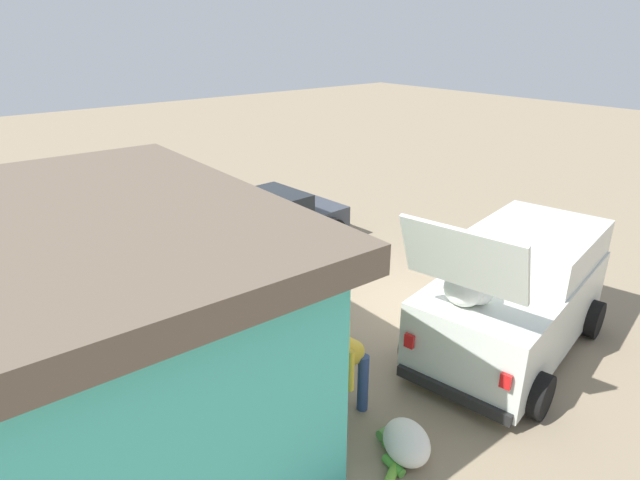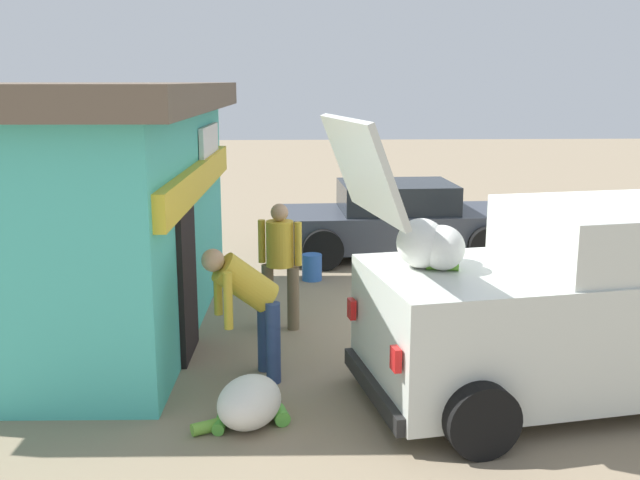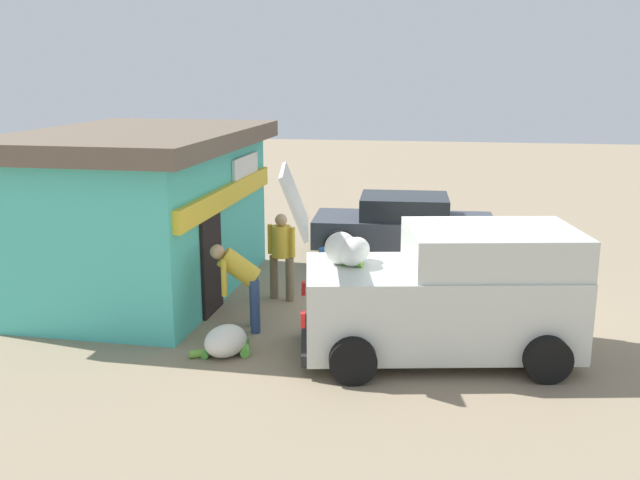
{
  "view_description": "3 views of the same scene",
  "coord_description": "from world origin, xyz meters",
  "px_view_note": "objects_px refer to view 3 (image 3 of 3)",
  "views": [
    {
      "loc": [
        -5.72,
        6.75,
        4.89
      ],
      "look_at": [
        1.24,
        1.02,
        1.21
      ],
      "focal_mm": 29.45,
      "sensor_mm": 36.0,
      "label": 1
    },
    {
      "loc": [
        -8.67,
        2.43,
        3.05
      ],
      "look_at": [
        0.56,
        2.03,
        1.03
      ],
      "focal_mm": 41.02,
      "sensor_mm": 36.0,
      "label": 2
    },
    {
      "loc": [
        -11.8,
        -0.1,
        4.06
      ],
      "look_at": [
        -0.13,
        1.81,
        1.2
      ],
      "focal_mm": 39.46,
      "sensor_mm": 36.0,
      "label": 3
    }
  ],
  "objects_px": {
    "vendor_standing": "(281,251)",
    "customer_bending": "(241,277)",
    "unloaded_banana_pile": "(226,342)",
    "paint_bucket": "(326,258)",
    "storefront_bar": "(143,210)",
    "delivery_van": "(447,292)",
    "parked_sedan": "(404,225)"
  },
  "relations": [
    {
      "from": "delivery_van",
      "to": "vendor_standing",
      "type": "relative_size",
      "value": 2.78
    },
    {
      "from": "storefront_bar",
      "to": "vendor_standing",
      "type": "xyz_separation_m",
      "value": [
        -0.1,
        -2.62,
        -0.64
      ]
    },
    {
      "from": "paint_bucket",
      "to": "parked_sedan",
      "type": "bearing_deg",
      "value": -43.58
    },
    {
      "from": "storefront_bar",
      "to": "paint_bucket",
      "type": "relative_size",
      "value": 14.06
    },
    {
      "from": "storefront_bar",
      "to": "unloaded_banana_pile",
      "type": "height_order",
      "value": "storefront_bar"
    },
    {
      "from": "unloaded_banana_pile",
      "to": "paint_bucket",
      "type": "bearing_deg",
      "value": -8.36
    },
    {
      "from": "delivery_van",
      "to": "customer_bending",
      "type": "bearing_deg",
      "value": 81.21
    },
    {
      "from": "delivery_van",
      "to": "unloaded_banana_pile",
      "type": "bearing_deg",
      "value": 100.09
    },
    {
      "from": "delivery_van",
      "to": "parked_sedan",
      "type": "distance_m",
      "value": 6.03
    },
    {
      "from": "delivery_van",
      "to": "paint_bucket",
      "type": "height_order",
      "value": "delivery_van"
    },
    {
      "from": "storefront_bar",
      "to": "paint_bucket",
      "type": "height_order",
      "value": "storefront_bar"
    },
    {
      "from": "unloaded_banana_pile",
      "to": "paint_bucket",
      "type": "distance_m",
      "value": 4.95
    },
    {
      "from": "customer_bending",
      "to": "parked_sedan",
      "type": "bearing_deg",
      "value": -23.0
    },
    {
      "from": "vendor_standing",
      "to": "customer_bending",
      "type": "relative_size",
      "value": 1.12
    },
    {
      "from": "parked_sedan",
      "to": "paint_bucket",
      "type": "distance_m",
      "value": 2.27
    },
    {
      "from": "delivery_van",
      "to": "vendor_standing",
      "type": "bearing_deg",
      "value": 53.98
    },
    {
      "from": "storefront_bar",
      "to": "customer_bending",
      "type": "distance_m",
      "value": 2.95
    },
    {
      "from": "parked_sedan",
      "to": "paint_bucket",
      "type": "bearing_deg",
      "value": 136.42
    },
    {
      "from": "storefront_bar",
      "to": "customer_bending",
      "type": "xyz_separation_m",
      "value": [
        -1.7,
        -2.31,
        -0.67
      ]
    },
    {
      "from": "vendor_standing",
      "to": "parked_sedan",
      "type": "bearing_deg",
      "value": -27.51
    },
    {
      "from": "vendor_standing",
      "to": "delivery_van",
      "type": "bearing_deg",
      "value": -126.02
    },
    {
      "from": "storefront_bar",
      "to": "parked_sedan",
      "type": "distance_m",
      "value": 6.03
    },
    {
      "from": "parked_sedan",
      "to": "unloaded_banana_pile",
      "type": "bearing_deg",
      "value": 160.86
    },
    {
      "from": "customer_bending",
      "to": "paint_bucket",
      "type": "distance_m",
      "value": 3.97
    },
    {
      "from": "vendor_standing",
      "to": "paint_bucket",
      "type": "relative_size",
      "value": 3.86
    },
    {
      "from": "unloaded_banana_pile",
      "to": "paint_bucket",
      "type": "xyz_separation_m",
      "value": [
        4.89,
        -0.72,
        -0.0
      ]
    },
    {
      "from": "storefront_bar",
      "to": "customer_bending",
      "type": "bearing_deg",
      "value": -126.41
    },
    {
      "from": "parked_sedan",
      "to": "paint_bucket",
      "type": "relative_size",
      "value": 10.09
    },
    {
      "from": "delivery_van",
      "to": "unloaded_banana_pile",
      "type": "relative_size",
      "value": 4.84
    },
    {
      "from": "delivery_van",
      "to": "customer_bending",
      "type": "xyz_separation_m",
      "value": [
        0.49,
        3.2,
        -0.07
      ]
    },
    {
      "from": "parked_sedan",
      "to": "vendor_standing",
      "type": "relative_size",
      "value": 2.62
    },
    {
      "from": "customer_bending",
      "to": "paint_bucket",
      "type": "bearing_deg",
      "value": -11.41
    }
  ]
}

